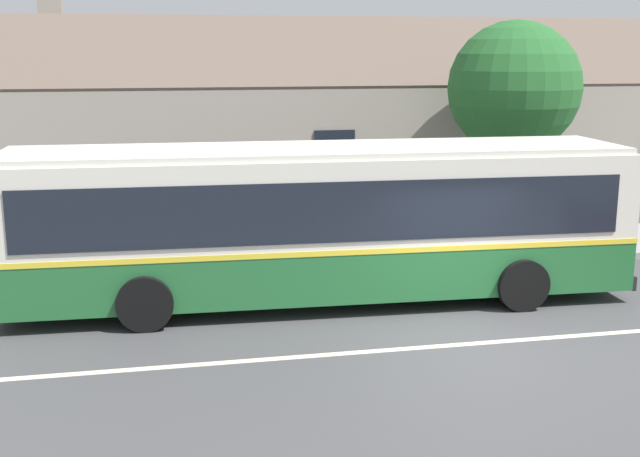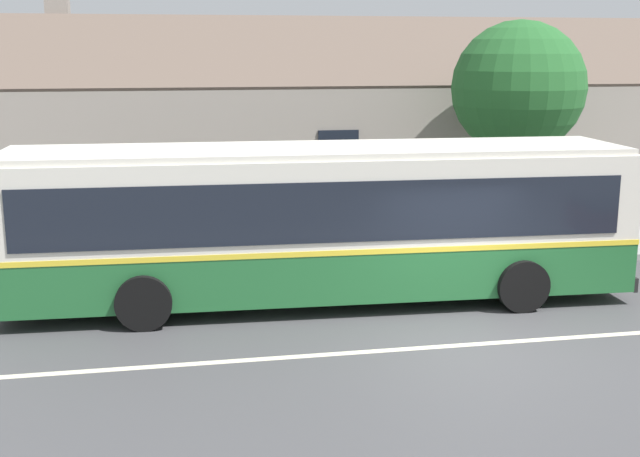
% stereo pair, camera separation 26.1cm
% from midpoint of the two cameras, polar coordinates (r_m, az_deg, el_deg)
% --- Properties ---
extents(ground_plane, '(300.00, 300.00, 0.00)m').
position_cam_midpoint_polar(ground_plane, '(13.90, 11.60, -8.07)').
color(ground_plane, '#424244').
extents(sidewalk_far, '(60.00, 3.00, 0.15)m').
position_cam_midpoint_polar(sidewalk_far, '(19.30, 4.94, -1.76)').
color(sidewalk_far, gray).
rests_on(sidewalk_far, ground).
extents(lane_divider_stripe, '(60.00, 0.16, 0.01)m').
position_cam_midpoint_polar(lane_divider_stripe, '(13.90, 11.60, -8.05)').
color(lane_divider_stripe, beige).
rests_on(lane_divider_stripe, ground).
extents(community_building, '(28.56, 9.85, 6.93)m').
position_cam_midpoint_polar(community_building, '(26.34, -0.63, 6.49)').
color(community_building, gray).
rests_on(community_building, ground).
extents(transit_bus, '(12.15, 3.09, 3.04)m').
position_cam_midpoint_polar(transit_bus, '(15.52, 0.42, 0.68)').
color(transit_bus, '#236633').
rests_on(transit_bus, ground).
extents(street_tree_primary, '(3.33, 3.33, 5.59)m').
position_cam_midpoint_polar(street_tree_primary, '(20.93, 14.26, 9.59)').
color(street_tree_primary, '#4C3828').
rests_on(street_tree_primary, ground).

